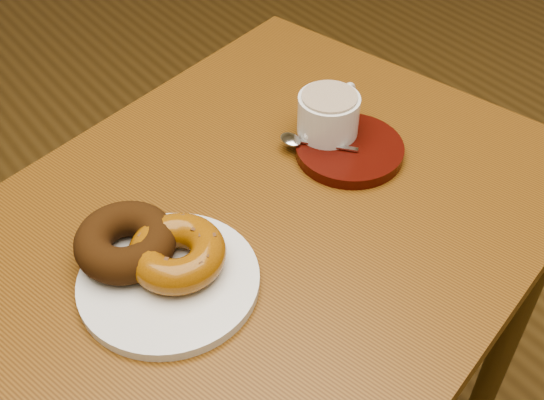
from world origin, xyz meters
TOP-DOWN VIEW (x-y plane):
  - cafe_table at (0.17, 0.30)m, footprint 0.94×0.79m
  - donut_plate at (0.02, 0.28)m, footprint 0.28×0.28m
  - donut_cinnamon at (0.00, 0.34)m, footprint 0.16×0.16m
  - donut_caramel at (0.04, 0.29)m, footprint 0.14×0.14m
  - saucer at (0.34, 0.32)m, footprint 0.21×0.21m
  - coffee_cup at (0.34, 0.37)m, footprint 0.11×0.09m
  - teaspoon at (0.29, 0.37)m, footprint 0.07×0.09m

SIDE VIEW (x-z plane):
  - cafe_table at x=0.17m, z-range 0.26..1.03m
  - donut_plate at x=0.02m, z-range 0.77..0.78m
  - saucer at x=0.34m, z-range 0.77..0.79m
  - teaspoon at x=0.29m, z-range 0.79..0.79m
  - donut_caramel at x=0.04m, z-range 0.78..0.83m
  - donut_cinnamon at x=0.00m, z-range 0.78..0.83m
  - coffee_cup at x=0.34m, z-range 0.79..0.85m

